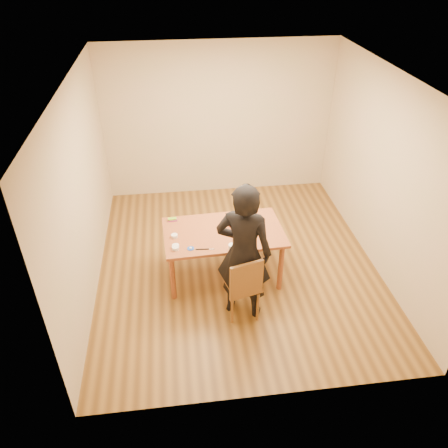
{
  "coord_description": "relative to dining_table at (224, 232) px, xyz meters",
  "views": [
    {
      "loc": [
        -0.83,
        -5.0,
        4.1
      ],
      "look_at": [
        -0.23,
        -0.28,
        0.9
      ],
      "focal_mm": 35.0,
      "sensor_mm": 36.0,
      "label": 1
    }
  ],
  "objects": [
    {
      "name": "spatula",
      "position": [
        -0.32,
        -0.37,
        0.02
      ],
      "size": [
        0.17,
        0.03,
        0.01
      ],
      "primitive_type": "cube",
      "rotation": [
        0.0,
        0.0,
        -0.08
      ],
      "color": "black",
      "rests_on": "dining_table"
    },
    {
      "name": "frosting_tub",
      "position": [
        0.06,
        -0.43,
        0.06
      ],
      "size": [
        0.1,
        0.1,
        0.09
      ],
      "primitive_type": "cylinder",
      "color": "white",
      "rests_on": "dining_table"
    },
    {
      "name": "frosting_dome",
      "position": [
        0.2,
        0.17,
        0.13
      ],
      "size": [
        0.24,
        0.24,
        0.03
      ],
      "primitive_type": "ellipsoid",
      "color": "white",
      "rests_on": "cake"
    },
    {
      "name": "frosting_dollop",
      "position": [
        -0.46,
        -0.33,
        0.04
      ],
      "size": [
        0.04,
        0.04,
        0.02
      ],
      "primitive_type": "ellipsoid",
      "color": "white",
      "rests_on": "frosting_lid"
    },
    {
      "name": "room_shell",
      "position": [
        0.23,
        0.57,
        0.62
      ],
      "size": [
        4.0,
        4.5,
        2.7
      ],
      "color": "brown",
      "rests_on": "ground"
    },
    {
      "name": "frosting_lid",
      "position": [
        -0.46,
        -0.33,
        0.02
      ],
      "size": [
        0.09,
        0.09,
        0.01
      ],
      "primitive_type": "cylinder",
      "color": "#1A43AC",
      "rests_on": "dining_table"
    },
    {
      "name": "dining_table",
      "position": [
        0.0,
        0.0,
        0.0
      ],
      "size": [
        1.64,
        1.02,
        0.04
      ],
      "primitive_type": "cube",
      "rotation": [
        0.0,
        0.0,
        0.05
      ],
      "color": "brown",
      "rests_on": "floor"
    },
    {
      "name": "cake_plate",
      "position": [
        0.2,
        0.17,
        0.03
      ],
      "size": [
        0.26,
        0.26,
        0.02
      ],
      "primitive_type": "cylinder",
      "color": "#B00B18",
      "rests_on": "dining_table"
    },
    {
      "name": "ramekin_green",
      "position": [
        -0.66,
        -0.32,
        0.04
      ],
      "size": [
        0.09,
        0.09,
        0.04
      ],
      "primitive_type": "cylinder",
      "color": "white",
      "rests_on": "dining_table"
    },
    {
      "name": "candy_box_pink",
      "position": [
        -0.67,
        0.35,
        0.03
      ],
      "size": [
        0.12,
        0.07,
        0.02
      ],
      "primitive_type": "cube",
      "rotation": [
        0.0,
        0.0,
        0.05
      ],
      "color": "#C92F71",
      "rests_on": "dining_table"
    },
    {
      "name": "dining_chair",
      "position": [
        0.15,
        -0.78,
        -0.28
      ],
      "size": [
        0.46,
        0.46,
        0.04
      ],
      "primitive_type": "cube",
      "rotation": [
        0.0,
        0.0,
        0.27
      ],
      "color": "brown",
      "rests_on": "floor"
    },
    {
      "name": "ramekin_yellow",
      "position": [
        -0.66,
        -0.05,
        0.04
      ],
      "size": [
        0.08,
        0.08,
        0.04
      ],
      "primitive_type": "cylinder",
      "color": "white",
      "rests_on": "dining_table"
    },
    {
      "name": "person",
      "position": [
        0.15,
        -0.73,
        0.2
      ],
      "size": [
        0.79,
        0.66,
        1.85
      ],
      "primitive_type": "imported",
      "rotation": [
        0.0,
        0.0,
        2.77
      ],
      "color": "black",
      "rests_on": "floor"
    },
    {
      "name": "cake",
      "position": [
        0.2,
        0.17,
        0.08
      ],
      "size": [
        0.24,
        0.24,
        0.08
      ],
      "primitive_type": "cylinder",
      "color": "white",
      "rests_on": "cake_plate"
    },
    {
      "name": "candy_box_green",
      "position": [
        -0.68,
        0.35,
        0.05
      ],
      "size": [
        0.12,
        0.07,
        0.02
      ],
      "primitive_type": "cube",
      "rotation": [
        0.0,
        0.0,
        0.08
      ],
      "color": "#24931B",
      "rests_on": "candy_box_pink"
    },
    {
      "name": "ramekin_multi",
      "position": [
        -0.65,
        -0.29,
        0.04
      ],
      "size": [
        0.09,
        0.09,
        0.04
      ],
      "primitive_type": "cylinder",
      "color": "white",
      "rests_on": "dining_table"
    }
  ]
}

